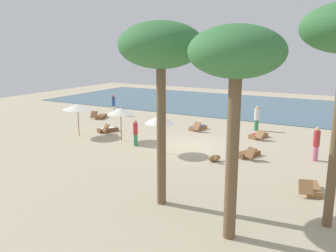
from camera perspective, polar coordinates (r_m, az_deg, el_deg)
ground_plane at (r=22.69m, az=3.92°, el=-3.14°), size 60.00×60.00×0.00m
ocean_water at (r=38.42m, az=14.84°, el=3.06°), size 48.00×16.00×0.06m
umbrella_0 at (r=20.57m, az=-1.31°, el=1.12°), size 1.82×1.82×2.30m
umbrella_1 at (r=25.45m, az=-14.46°, el=3.04°), size 2.10×2.10×2.27m
umbrella_2 at (r=23.65m, az=-7.70°, el=2.44°), size 1.82×1.82×2.22m
lounger_0 at (r=26.89m, az=4.87°, el=-0.25°), size 1.00×1.74×0.74m
lounger_2 at (r=26.52m, az=-9.77°, el=-0.57°), size 1.30×1.72×0.74m
lounger_3 at (r=25.20m, az=14.47°, el=-1.50°), size 1.16×1.79×0.69m
lounger_4 at (r=20.78m, az=12.87°, el=-4.44°), size 1.28×1.75×0.72m
lounger_5 at (r=31.70m, az=-10.89°, el=1.53°), size 1.17×1.79×0.69m
lounger_6 at (r=16.71m, az=22.26°, el=-9.39°), size 1.02×1.78×0.69m
person_0 at (r=21.02m, az=22.93°, el=-2.66°), size 0.44×0.44×1.92m
person_1 at (r=27.29m, az=14.21°, el=1.24°), size 0.50×0.50×1.88m
person_2 at (r=22.40m, az=-5.30°, el=-1.06°), size 0.32×0.32×1.71m
person_4 at (r=32.90m, az=-8.83°, el=3.47°), size 0.38×0.38×1.92m
palm_2 at (r=13.22m, az=-1.16°, el=12.45°), size 3.19×3.19×7.14m
palm_3 at (r=10.81m, az=11.03°, el=10.73°), size 2.92×2.92×6.86m
dog at (r=19.58m, az=7.59°, el=-5.20°), size 0.74×0.79×0.39m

